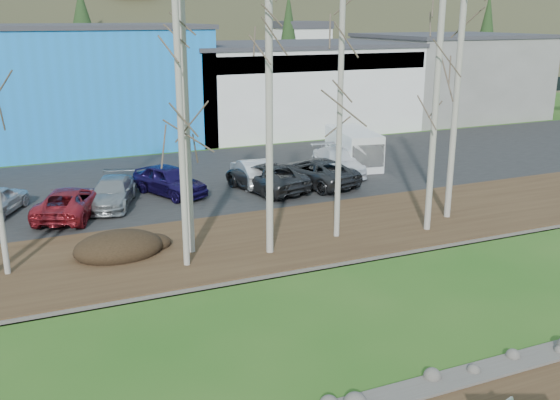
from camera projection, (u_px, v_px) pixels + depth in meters
name	position (u px, v px, depth m)	size (l,w,h in m)	color
near_bank_rocks	(438.00, 385.00, 15.58)	(80.00, 0.80, 0.50)	#47423D
river	(356.00, 316.00, 19.18)	(80.00, 8.00, 0.90)	#14212F
far_bank_rocks	(299.00, 268.00, 22.79)	(80.00, 0.80, 0.46)	#47423D
far_bank	(266.00, 239.00, 25.58)	(80.00, 7.00, 0.15)	#382616
parking_lot	(195.00, 180.00, 34.82)	(80.00, 14.00, 0.14)	black
building_blue	(55.00, 86.00, 43.68)	(20.40, 12.24, 8.30)	blue
building_white	(289.00, 85.00, 50.74)	(18.36, 12.24, 6.80)	silver
building_grey	(448.00, 75.00, 56.79)	(14.28, 12.24, 7.30)	slate
dirt_mound	(118.00, 246.00, 23.64)	(3.36, 2.37, 0.66)	black
birch_2	(186.00, 129.00, 22.68)	(0.30, 0.30, 9.55)	#B4AEA1
birch_3	(180.00, 119.00, 21.24)	(0.23, 0.23, 10.68)	#B4AEA1
birch_4	(269.00, 122.00, 22.55)	(0.27, 0.27, 10.07)	#B4AEA1
birch_5	(340.00, 120.00, 24.35)	(0.22, 0.22, 9.64)	#B4AEA1
birch_6	(435.00, 111.00, 25.13)	(0.26, 0.26, 10.05)	#B4AEA1
birch_7	(457.00, 95.00, 26.64)	(0.27, 0.27, 10.93)	#B4AEA1
car_2	(70.00, 202.00, 28.07)	(2.25, 4.88, 1.36)	maroon
car_3	(112.00, 192.00, 29.67)	(1.85, 4.54, 1.32)	gray
car_4	(170.00, 180.00, 31.44)	(1.79, 4.46, 1.52)	#170F43
car_5	(253.00, 172.00, 33.36)	(1.49, 4.28, 1.41)	silver
car_6	(315.00, 172.00, 33.32)	(2.41, 5.23, 1.45)	#2A2B2D
car_7	(338.00, 161.00, 35.74)	(1.97, 4.84, 1.41)	white
car_8	(266.00, 177.00, 32.22)	(2.41, 5.23, 1.45)	#2A2B2D
van_white	(355.00, 149.00, 37.42)	(2.83, 5.15, 2.13)	white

